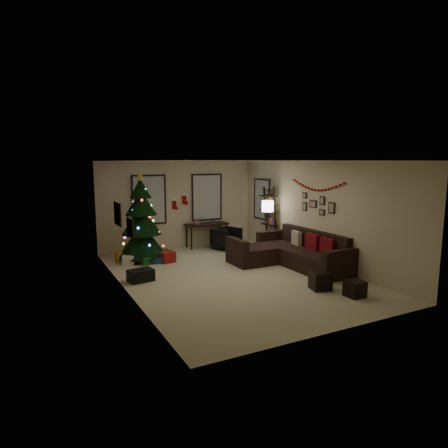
{
  "coord_description": "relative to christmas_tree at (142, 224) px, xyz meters",
  "views": [
    {
      "loc": [
        -4.29,
        -7.94,
        2.68
      ],
      "look_at": [
        0.1,
        0.6,
        1.15
      ],
      "focal_mm": 31.43,
      "sensor_mm": 36.0,
      "label": 1
    }
  ],
  "objects": [
    {
      "name": "ottoman_near",
      "position": [
        2.67,
        -4.18,
        -0.83
      ],
      "size": [
        0.48,
        0.48,
        0.37
      ],
      "primitive_type": "cube",
      "rotation": [
        0.0,
        0.0,
        -0.28
      ],
      "color": "black",
      "rests_on": "floor"
    },
    {
      "name": "window_back_left",
      "position": [
        0.53,
        1.04,
        0.54
      ],
      "size": [
        1.05,
        0.06,
        1.5
      ],
      "color": "#728CB2",
      "rests_on": "wall_back"
    },
    {
      "name": "garland",
      "position": [
        3.93,
        -2.49,
        1.06
      ],
      "size": [
        0.08,
        1.9,
        0.3
      ],
      "primitive_type": null,
      "color": "#A5140C",
      "rests_on": "wall_right"
    },
    {
      "name": "wall_front",
      "position": [
        1.48,
        -5.93,
        0.34
      ],
      "size": [
        5.0,
        0.0,
        5.0
      ],
      "primitive_type": "plane",
      "rotation": [
        -1.57,
        0.0,
        0.0
      ],
      "color": "beige",
      "rests_on": "floor"
    },
    {
      "name": "art_map",
      "position": [
        -1.0,
        -1.75,
        0.54
      ],
      "size": [
        0.04,
        0.6,
        0.5
      ],
      "color": "black",
      "rests_on": "wall_left"
    },
    {
      "name": "gallery",
      "position": [
        3.96,
        -2.51,
        0.56
      ],
      "size": [
        0.03,
        1.25,
        0.54
      ],
      "color": "black",
      "rests_on": "wall_right"
    },
    {
      "name": "bookshelf",
      "position": [
        3.78,
        -0.6,
        -0.08
      ],
      "size": [
        0.3,
        0.57,
        1.93
      ],
      "color": "black",
      "rests_on": "floor"
    },
    {
      "name": "christmas_tree",
      "position": [
        0.0,
        0.0,
        0.0
      ],
      "size": [
        1.31,
        1.31,
        2.44
      ],
      "rotation": [
        0.0,
        0.0,
        0.16
      ],
      "color": "black",
      "rests_on": "floor"
    },
    {
      "name": "wall_back",
      "position": [
        1.48,
        1.07,
        0.34
      ],
      "size": [
        5.0,
        0.0,
        5.0
      ],
      "primitive_type": "plane",
      "rotation": [
        1.57,
        0.0,
        0.0
      ],
      "color": "beige",
      "rests_on": "floor"
    },
    {
      "name": "floor_lamp",
      "position": [
        3.43,
        -0.98,
        0.3
      ],
      "size": [
        0.33,
        0.33,
        1.57
      ],
      "rotation": [
        0.0,
        0.0,
        0.37
      ],
      "color": "black",
      "rests_on": "floor"
    },
    {
      "name": "presents",
      "position": [
        0.15,
        -0.27,
        -0.89
      ],
      "size": [
        1.5,
        1.08,
        0.3
      ],
      "rotation": [
        0.0,
        0.0,
        0.12
      ],
      "color": "gold",
      "rests_on": "floor"
    },
    {
      "name": "ceiling",
      "position": [
        1.48,
        -2.43,
        1.69
      ],
      "size": [
        7.0,
        7.0,
        0.0
      ],
      "primitive_type": "plane",
      "rotation": [
        3.14,
        0.0,
        0.0
      ],
      "color": "white",
      "rests_on": "floor"
    },
    {
      "name": "art_abstract",
      "position": [
        -1.0,
        -2.85,
        0.41
      ],
      "size": [
        0.04,
        0.45,
        0.35
      ],
      "color": "black",
      "rests_on": "wall_left"
    },
    {
      "name": "wall_right",
      "position": [
        3.98,
        -2.43,
        0.34
      ],
      "size": [
        0.0,
        7.0,
        7.0
      ],
      "primitive_type": "plane",
      "rotation": [
        1.57,
        0.0,
        -1.57
      ],
      "color": "beige",
      "rests_on": "floor"
    },
    {
      "name": "ottoman_far",
      "position": [
        2.98,
        -4.86,
        -0.85
      ],
      "size": [
        0.36,
        0.36,
        0.33
      ],
      "primitive_type": "cube",
      "rotation": [
        0.0,
        0.0,
        -0.04
      ],
      "color": "black",
      "rests_on": "floor"
    },
    {
      "name": "pillow_cream",
      "position": [
        3.69,
        -2.02,
        -0.38
      ],
      "size": [
        0.18,
        0.4,
        0.39
      ],
      "primitive_type": "cube",
      "rotation": [
        0.0,
        0.0,
        -0.18
      ],
      "color": "beige",
      "rests_on": "sofa"
    },
    {
      "name": "wall_left",
      "position": [
        -1.02,
        -2.43,
        0.34
      ],
      "size": [
        0.0,
        7.0,
        7.0
      ],
      "primitive_type": "plane",
      "rotation": [
        1.57,
        0.0,
        1.57
      ],
      "color": "beige",
      "rests_on": "floor"
    },
    {
      "name": "storage_bin",
      "position": [
        -0.57,
        -1.89,
        -0.87
      ],
      "size": [
        0.6,
        0.46,
        0.27
      ],
      "primitive_type": "cube",
      "rotation": [
        0.0,
        0.0,
        0.19
      ],
      "color": "black",
      "rests_on": "floor"
    },
    {
      "name": "desk",
      "position": [
        2.31,
        0.79,
        -0.35
      ],
      "size": [
        1.38,
        0.49,
        0.74
      ],
      "color": "black",
      "rests_on": "floor"
    },
    {
      "name": "window_right_wall",
      "position": [
        3.95,
        0.12,
        0.49
      ],
      "size": [
        0.06,
        0.9,
        1.3
      ],
      "color": "#728CB2",
      "rests_on": "wall_right"
    },
    {
      "name": "potted_plant",
      "position": [
        3.78,
        -0.59,
        0.82
      ],
      "size": [
        0.6,
        0.56,
        0.53
      ],
      "primitive_type": "imported",
      "rotation": [
        0.0,
        0.0,
        0.37
      ],
      "color": "#4C4C4C",
      "rests_on": "bookshelf"
    },
    {
      "name": "pillow_red_a",
      "position": [
        3.69,
        -3.23,
        -0.37
      ],
      "size": [
        0.14,
        0.41,
        0.4
      ],
      "primitive_type": "cube",
      "rotation": [
        0.0,
        0.0,
        0.09
      ],
      "color": "maroon",
      "rests_on": "sofa"
    },
    {
      "name": "pillow_red_b",
      "position": [
        3.69,
        -2.67,
        -0.37
      ],
      "size": [
        0.12,
        0.43,
        0.43
      ],
      "primitive_type": "cube",
      "rotation": [
        0.0,
        0.0,
        0.0
      ],
      "color": "maroon",
      "rests_on": "sofa"
    },
    {
      "name": "stocking_left",
      "position": [
        1.34,
        1.07,
        0.39
      ],
      "size": [
        0.2,
        0.05,
        0.36
      ],
      "color": "#990F0C",
      "rests_on": "wall_back"
    },
    {
      "name": "floor",
      "position": [
        1.48,
        -2.43,
        -1.01
      ],
      "size": [
        7.0,
        7.0,
        0.0
      ],
      "primitive_type": "plane",
      "color": "beige",
      "rests_on": "ground"
    },
    {
      "name": "window_back_right",
      "position": [
        2.43,
        1.04,
        0.54
      ],
      "size": [
        1.05,
        0.06,
        1.5
      ],
      "color": "#728CB2",
      "rests_on": "wall_back"
    },
    {
      "name": "sofa",
      "position": [
        3.3,
        -2.3,
        -0.71
      ],
      "size": [
        2.05,
        2.96,
        0.91
      ],
      "color": "black",
      "rests_on": "floor"
    },
    {
      "name": "stocking_right",
      "position": [
        1.67,
        1.04,
        0.53
      ],
      "size": [
        0.2,
        0.05,
        0.36
      ],
      "color": "#990F0C",
      "rests_on": "wall_back"
    },
    {
      "name": "desk_chair",
      "position": [
        2.68,
        0.14,
        -0.67
      ],
      "size": [
        0.86,
        0.84,
        0.69
      ],
      "primitive_type": "imported",
      "rotation": [
        0.0,
        0.0,
        0.41
      ],
      "color": "black",
      "rests_on": "floor"
    }
  ]
}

